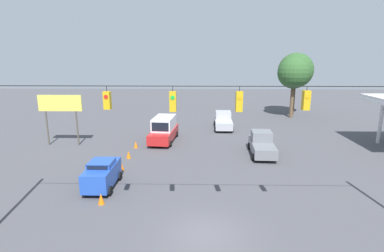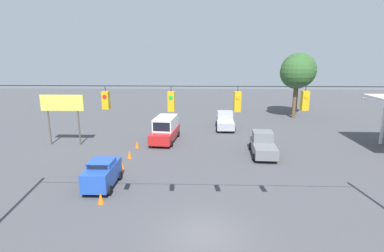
{
  "view_description": "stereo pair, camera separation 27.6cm",
  "coord_description": "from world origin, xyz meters",
  "px_view_note": "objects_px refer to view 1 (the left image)",
  "views": [
    {
      "loc": [
        0.36,
        13.87,
        9.08
      ],
      "look_at": [
        0.81,
        -6.67,
        4.25
      ],
      "focal_mm": 28.0,
      "sensor_mm": 36.0,
      "label": 1
    },
    {
      "loc": [
        0.08,
        13.86,
        9.08
      ],
      "look_at": [
        0.81,
        -6.67,
        4.25
      ],
      "focal_mm": 28.0,
      "sensor_mm": 36.0,
      "label": 2
    }
  ],
  "objects_px": {
    "overhead_signal_span": "(206,132)",
    "traffic_cone_fourth": "(129,154)",
    "tree_horizon_left": "(294,73)",
    "pickup_truck_grey_oncoming_far": "(262,144)",
    "sedan_blue_parked_shoulder": "(102,174)",
    "traffic_cone_second": "(111,180)",
    "pickup_truck_silver_oncoming_deep": "(223,121)",
    "tree_horizon_right": "(296,71)",
    "box_truck_red_withflow_far": "(164,129)",
    "traffic_cone_nearest": "(101,199)",
    "traffic_cone_third": "(121,166)",
    "roadside_billboard": "(60,107)",
    "traffic_cone_fifth": "(136,144)"
  },
  "relations": [
    {
      "from": "pickup_truck_grey_oncoming_far",
      "to": "traffic_cone_second",
      "type": "relative_size",
      "value": 7.54
    },
    {
      "from": "pickup_truck_silver_oncoming_deep",
      "to": "sedan_blue_parked_shoulder",
      "type": "bearing_deg",
      "value": 61.0
    },
    {
      "from": "box_truck_red_withflow_far",
      "to": "traffic_cone_nearest",
      "type": "relative_size",
      "value": 8.8
    },
    {
      "from": "overhead_signal_span",
      "to": "tree_horizon_left",
      "type": "height_order",
      "value": "tree_horizon_left"
    },
    {
      "from": "traffic_cone_fifth",
      "to": "tree_horizon_left",
      "type": "distance_m",
      "value": 26.34
    },
    {
      "from": "traffic_cone_third",
      "to": "tree_horizon_right",
      "type": "xyz_separation_m",
      "value": [
        -21.14,
        -24.26,
        6.51
      ]
    },
    {
      "from": "traffic_cone_nearest",
      "to": "tree_horizon_right",
      "type": "bearing_deg",
      "value": -125.03
    },
    {
      "from": "box_truck_red_withflow_far",
      "to": "traffic_cone_second",
      "type": "bearing_deg",
      "value": 77.37
    },
    {
      "from": "pickup_truck_silver_oncoming_deep",
      "to": "box_truck_red_withflow_far",
      "type": "distance_m",
      "value": 9.16
    },
    {
      "from": "traffic_cone_fourth",
      "to": "tree_horizon_left",
      "type": "distance_m",
      "value": 28.34
    },
    {
      "from": "traffic_cone_fourth",
      "to": "roadside_billboard",
      "type": "relative_size",
      "value": 0.14
    },
    {
      "from": "traffic_cone_second",
      "to": "traffic_cone_fourth",
      "type": "distance_m",
      "value": 5.7
    },
    {
      "from": "roadside_billboard",
      "to": "tree_horizon_right",
      "type": "distance_m",
      "value": 33.86
    },
    {
      "from": "pickup_truck_silver_oncoming_deep",
      "to": "tree_horizon_right",
      "type": "distance_m",
      "value": 16.26
    },
    {
      "from": "pickup_truck_grey_oncoming_far",
      "to": "traffic_cone_nearest",
      "type": "xyz_separation_m",
      "value": [
        12.06,
        10.06,
        -0.62
      ]
    },
    {
      "from": "overhead_signal_span",
      "to": "sedan_blue_parked_shoulder",
      "type": "height_order",
      "value": "overhead_signal_span"
    },
    {
      "from": "traffic_cone_fourth",
      "to": "sedan_blue_parked_shoulder",
      "type": "bearing_deg",
      "value": 86.16
    },
    {
      "from": "overhead_signal_span",
      "to": "traffic_cone_nearest",
      "type": "relative_size",
      "value": 32.39
    },
    {
      "from": "box_truck_red_withflow_far",
      "to": "tree_horizon_left",
      "type": "bearing_deg",
      "value": -143.44
    },
    {
      "from": "pickup_truck_silver_oncoming_deep",
      "to": "traffic_cone_second",
      "type": "bearing_deg",
      "value": 61.45
    },
    {
      "from": "traffic_cone_third",
      "to": "sedan_blue_parked_shoulder",
      "type": "bearing_deg",
      "value": 80.99
    },
    {
      "from": "sedan_blue_parked_shoulder",
      "to": "box_truck_red_withflow_far",
      "type": "distance_m",
      "value": 12.29
    },
    {
      "from": "tree_horizon_right",
      "to": "traffic_cone_nearest",
      "type": "bearing_deg",
      "value": 54.97
    },
    {
      "from": "overhead_signal_span",
      "to": "pickup_truck_silver_oncoming_deep",
      "type": "xyz_separation_m",
      "value": [
        -2.79,
        -23.05,
        -4.43
      ]
    },
    {
      "from": "traffic_cone_nearest",
      "to": "tree_horizon_left",
      "type": "bearing_deg",
      "value": -126.05
    },
    {
      "from": "overhead_signal_span",
      "to": "pickup_truck_grey_oncoming_far",
      "type": "relative_size",
      "value": 4.3
    },
    {
      "from": "tree_horizon_left",
      "to": "pickup_truck_grey_oncoming_far",
      "type": "bearing_deg",
      "value": 65.53
    },
    {
      "from": "traffic_cone_fifth",
      "to": "tree_horizon_left",
      "type": "height_order",
      "value": "tree_horizon_left"
    },
    {
      "from": "tree_horizon_right",
      "to": "overhead_signal_span",
      "type": "bearing_deg",
      "value": 66.01
    },
    {
      "from": "box_truck_red_withflow_far",
      "to": "traffic_cone_second",
      "type": "relative_size",
      "value": 8.8
    },
    {
      "from": "sedan_blue_parked_shoulder",
      "to": "roadside_billboard",
      "type": "distance_m",
      "value": 12.89
    },
    {
      "from": "tree_horizon_right",
      "to": "sedan_blue_parked_shoulder",
      "type": "bearing_deg",
      "value": 51.77
    },
    {
      "from": "box_truck_red_withflow_far",
      "to": "traffic_cone_fifth",
      "type": "relative_size",
      "value": 8.8
    },
    {
      "from": "traffic_cone_nearest",
      "to": "traffic_cone_third",
      "type": "xyz_separation_m",
      "value": [
        0.15,
        -5.69,
        0.0
      ]
    },
    {
      "from": "traffic_cone_third",
      "to": "traffic_cone_fifth",
      "type": "bearing_deg",
      "value": -89.19
    },
    {
      "from": "traffic_cone_second",
      "to": "traffic_cone_third",
      "type": "distance_m",
      "value": 2.77
    },
    {
      "from": "traffic_cone_fourth",
      "to": "traffic_cone_third",
      "type": "bearing_deg",
      "value": 91.91
    },
    {
      "from": "overhead_signal_span",
      "to": "tree_horizon_right",
      "type": "distance_m",
      "value": 35.76
    },
    {
      "from": "pickup_truck_silver_oncoming_deep",
      "to": "traffic_cone_second",
      "type": "xyz_separation_m",
      "value": [
        9.49,
        17.44,
        -0.62
      ]
    },
    {
      "from": "pickup_truck_silver_oncoming_deep",
      "to": "traffic_cone_third",
      "type": "height_order",
      "value": "pickup_truck_silver_oncoming_deep"
    },
    {
      "from": "roadside_billboard",
      "to": "tree_horizon_right",
      "type": "height_order",
      "value": "tree_horizon_right"
    },
    {
      "from": "box_truck_red_withflow_far",
      "to": "traffic_cone_third",
      "type": "relative_size",
      "value": 8.8
    },
    {
      "from": "traffic_cone_second",
      "to": "tree_horizon_left",
      "type": "bearing_deg",
      "value": -129.48
    },
    {
      "from": "box_truck_red_withflow_far",
      "to": "traffic_cone_second",
      "type": "height_order",
      "value": "box_truck_red_withflow_far"
    },
    {
      "from": "overhead_signal_span",
      "to": "traffic_cone_nearest",
      "type": "bearing_deg",
      "value": -22.63
    },
    {
      "from": "overhead_signal_span",
      "to": "traffic_cone_fourth",
      "type": "bearing_deg",
      "value": -59.3
    },
    {
      "from": "box_truck_red_withflow_far",
      "to": "roadside_billboard",
      "type": "height_order",
      "value": "roadside_billboard"
    },
    {
      "from": "pickup_truck_silver_oncoming_deep",
      "to": "pickup_truck_grey_oncoming_far",
      "type": "xyz_separation_m",
      "value": [
        -2.8,
        10.3,
        -0.0
      ]
    },
    {
      "from": "overhead_signal_span",
      "to": "tree_horizon_left",
      "type": "distance_m",
      "value": 33.06
    },
    {
      "from": "traffic_cone_fourth",
      "to": "tree_horizon_left",
      "type": "height_order",
      "value": "tree_horizon_left"
    }
  ]
}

